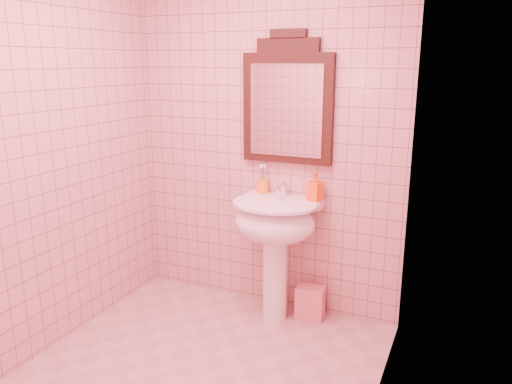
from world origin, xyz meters
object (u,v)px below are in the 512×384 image
at_px(soap_dispenser, 316,187).
at_px(towel, 310,302).
at_px(toothbrush_cup, 263,186).
at_px(pedestal_sink, 275,230).
at_px(mirror, 287,103).

distance_m(soap_dispenser, towel, 0.84).
bearing_deg(towel, soap_dispenser, 85.26).
height_order(toothbrush_cup, soap_dispenser, soap_dispenser).
bearing_deg(pedestal_sink, mirror, 90.00).
bearing_deg(toothbrush_cup, pedestal_sink, -47.52).
xyz_separation_m(toothbrush_cup, soap_dispenser, (0.40, -0.04, 0.04)).
bearing_deg(pedestal_sink, toothbrush_cup, 132.48).
height_order(pedestal_sink, towel, pedestal_sink).
relative_size(mirror, toothbrush_cup, 4.70).
relative_size(toothbrush_cup, towel, 0.80).
height_order(pedestal_sink, soap_dispenser, soap_dispenser).
distance_m(mirror, towel, 1.41).
xyz_separation_m(pedestal_sink, soap_dispenser, (0.24, 0.15, 0.30)).
height_order(soap_dispenser, towel, soap_dispenser).
xyz_separation_m(soap_dispenser, towel, (-0.00, -0.04, -0.84)).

